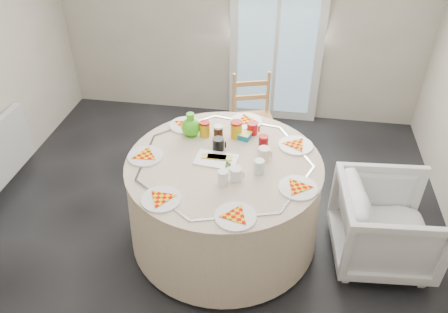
# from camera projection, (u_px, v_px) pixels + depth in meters

# --- Properties ---
(floor) EXTENTS (4.00, 4.00, 0.00)m
(floor) POSITION_uv_depth(u_px,v_px,m) (208.00, 229.00, 3.68)
(floor) COLOR black
(floor) RESTS_ON ground
(wall_back) EXTENTS (4.00, 0.02, 2.60)m
(wall_back) POSITION_uv_depth(u_px,v_px,m) (241.00, 2.00, 4.51)
(wall_back) COLOR #BCB5A3
(wall_back) RESTS_ON floor
(glass_door) EXTENTS (1.00, 0.08, 2.10)m
(glass_door) POSITION_uv_depth(u_px,v_px,m) (278.00, 29.00, 4.56)
(glass_door) COLOR silver
(glass_door) RESTS_ON floor
(table) EXTENTS (1.49, 1.49, 0.75)m
(table) POSITION_uv_depth(u_px,v_px,m) (224.00, 200.00, 3.41)
(table) COLOR beige
(table) RESTS_ON floor
(wooden_chair) EXTENTS (0.48, 0.47, 0.88)m
(wooden_chair) POSITION_uv_depth(u_px,v_px,m) (253.00, 118.00, 4.24)
(wooden_chair) COLOR tan
(wooden_chair) RESTS_ON floor
(armchair) EXTENTS (0.72, 0.76, 0.73)m
(armchair) POSITION_uv_depth(u_px,v_px,m) (387.00, 219.00, 3.22)
(armchair) COLOR silver
(armchair) RESTS_ON floor
(place_settings) EXTENTS (1.46, 1.46, 0.03)m
(place_settings) POSITION_uv_depth(u_px,v_px,m) (224.00, 160.00, 3.18)
(place_settings) COLOR white
(place_settings) RESTS_ON table
(jar_cluster) EXTENTS (0.56, 0.31, 0.16)m
(jar_cluster) POSITION_uv_depth(u_px,v_px,m) (232.00, 135.00, 3.35)
(jar_cluster) COLOR #A4601C
(jar_cluster) RESTS_ON table
(butter_tub) EXTENTS (0.15, 0.13, 0.05)m
(butter_tub) POSITION_uv_depth(u_px,v_px,m) (242.00, 134.00, 3.42)
(butter_tub) COLOR #0B7797
(butter_tub) RESTS_ON table
(green_pitcher) EXTENTS (0.16, 0.16, 0.19)m
(green_pitcher) POSITION_uv_depth(u_px,v_px,m) (191.00, 122.00, 3.41)
(green_pitcher) COLOR #42C21B
(green_pitcher) RESTS_ON table
(cheese_platter) EXTENTS (0.33, 0.23, 0.04)m
(cheese_platter) POSITION_uv_depth(u_px,v_px,m) (216.00, 158.00, 3.19)
(cheese_platter) COLOR white
(cheese_platter) RESTS_ON table
(mugs_glasses) EXTENTS (0.79, 0.79, 0.12)m
(mugs_glasses) POSITION_uv_depth(u_px,v_px,m) (240.00, 154.00, 3.16)
(mugs_glasses) COLOR #AFAFAF
(mugs_glasses) RESTS_ON table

